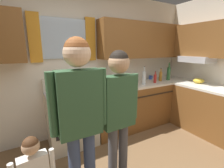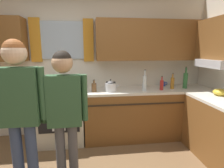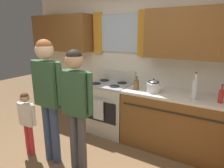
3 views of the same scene
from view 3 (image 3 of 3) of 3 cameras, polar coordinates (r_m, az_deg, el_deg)
name	(u,v)px [view 3 (image 3 of 3)]	position (r m, az deg, el deg)	size (l,w,h in m)	color
back_wall_unit	(139,50)	(3.41, 7.86, 9.76)	(4.60, 0.42, 2.60)	silver
stove_oven	(109,106)	(3.60, -0.77, -6.49)	(0.75, 0.67, 1.10)	beige
bottle_squat_brown	(136,85)	(3.10, 7.09, -0.17)	(0.08, 0.08, 0.21)	brown
bottle_tall_clear	(195,89)	(2.83, 22.89, -1.36)	(0.07, 0.07, 0.37)	silver
bottle_sauce_red	(221,96)	(2.84, 29.12, -3.05)	(0.06, 0.06, 0.25)	red
stovetop_kettle	(153,86)	(3.00, 11.97, -0.55)	(0.27, 0.20, 0.21)	silver
adult_holding_child	(48,88)	(2.68, -18.20, -1.21)	(0.52, 0.23, 1.69)	#38476B
adult_in_plaid	(76,98)	(2.44, -10.44, -3.97)	(0.49, 0.21, 1.59)	#4C4C51
small_child	(27,117)	(3.10, -23.52, -8.67)	(0.32, 0.13, 0.96)	red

